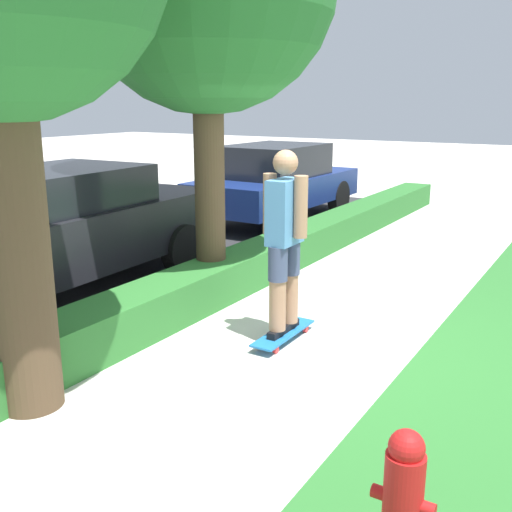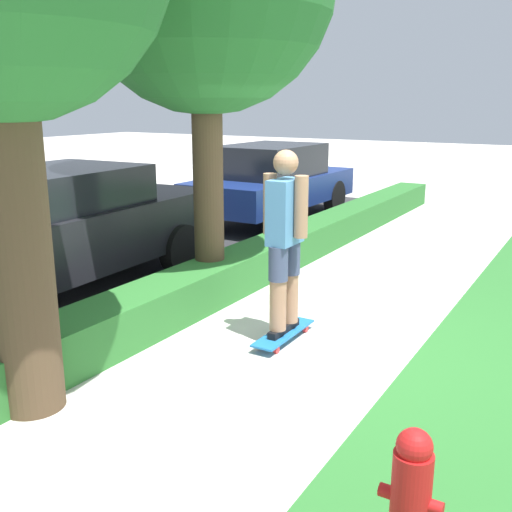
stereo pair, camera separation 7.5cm
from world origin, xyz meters
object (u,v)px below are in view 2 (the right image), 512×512
Objects in this scene: skater_person at (285,238)px; fire_hydrant at (411,499)px; skateboard at (284,333)px; parked_car_rear at (272,181)px; parked_car_middle at (52,228)px.

skater_person is 2.31× the size of fire_hydrant.
fire_hydrant is (-2.33, -1.97, 0.32)m from skateboard.
skateboard is 6.34m from parked_car_rear.
skateboard is at bearing -75.96° from skater_person.
skateboard is 3.07m from fire_hydrant.
parked_car_middle reaches higher than fire_hydrant.
parked_car_rear is 9.33m from fire_hydrant.
parked_car_rear is (5.52, -0.02, -0.03)m from parked_car_middle.
skater_person reaches higher than parked_car_rear.
fire_hydrant is (-2.25, -5.17, -0.43)m from parked_car_middle.
skateboard is at bearing -148.90° from parked_car_rear.
parked_car_rear is 5.27× the size of fire_hydrant.
skater_person is (-0.00, 0.00, 0.99)m from skateboard.
parked_car_middle is 5.52m from parked_car_rear.
fire_hydrant is at bearing -145.66° from parked_car_rear.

